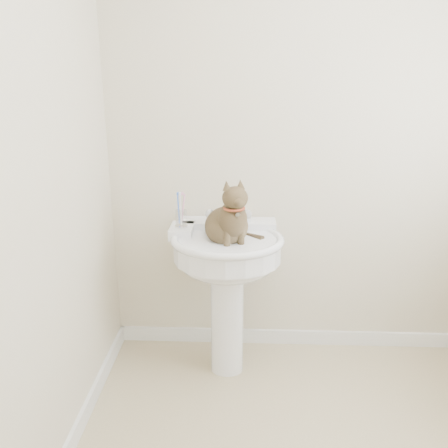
# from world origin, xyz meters

# --- Properties ---
(wall_back) EXTENTS (2.20, 0.00, 2.50)m
(wall_back) POSITION_xyz_m (0.00, 1.10, 1.25)
(wall_back) COLOR beige
(wall_back) RESTS_ON ground
(wall_left) EXTENTS (0.00, 2.20, 2.50)m
(wall_left) POSITION_xyz_m (-1.10, 0.00, 1.25)
(wall_left) COLOR beige
(wall_left) RESTS_ON ground
(baseboard_back) EXTENTS (2.20, 0.02, 0.09)m
(baseboard_back) POSITION_xyz_m (0.00, 1.09, 0.04)
(baseboard_back) COLOR white
(baseboard_back) RESTS_ON floor
(pedestal_sink) EXTENTS (0.60, 0.59, 0.83)m
(pedestal_sink) POSITION_xyz_m (-0.42, 0.81, 0.65)
(pedestal_sink) COLOR white
(pedestal_sink) RESTS_ON floor
(faucet) EXTENTS (0.28, 0.12, 0.14)m
(faucet) POSITION_xyz_m (-0.42, 0.96, 0.87)
(faucet) COLOR silver
(faucet) RESTS_ON pedestal_sink
(soap_bar) EXTENTS (0.10, 0.08, 0.03)m
(soap_bar) POSITION_xyz_m (-0.39, 1.04, 0.85)
(soap_bar) COLOR #EEA513
(soap_bar) RESTS_ON pedestal_sink
(toothbrush_cup) EXTENTS (0.07, 0.07, 0.19)m
(toothbrush_cup) POSITION_xyz_m (-0.67, 0.87, 0.88)
(toothbrush_cup) COLOR silver
(toothbrush_cup) RESTS_ON pedestal_sink
(cat) EXTENTS (0.25, 0.31, 0.46)m
(cat) POSITION_xyz_m (-0.41, 0.79, 0.89)
(cat) COLOR #4C3F28
(cat) RESTS_ON pedestal_sink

